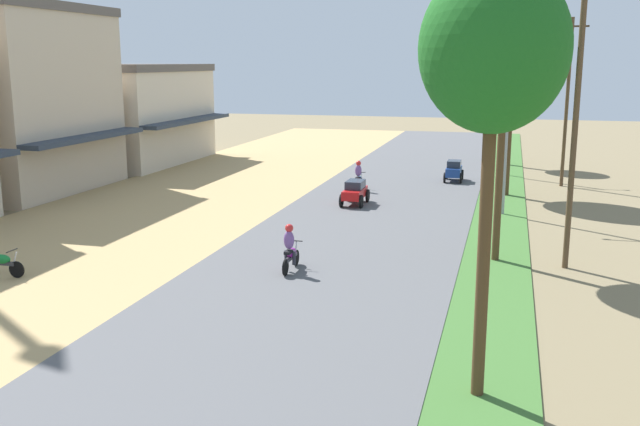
{
  "coord_description": "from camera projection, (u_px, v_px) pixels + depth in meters",
  "views": [
    {
      "loc": [
        5.95,
        -3.62,
        7.05
      ],
      "look_at": [
        -0.18,
        19.45,
        1.99
      ],
      "focal_mm": 40.12,
      "sensor_mm": 36.0,
      "label": 1
    }
  ],
  "objects": [
    {
      "name": "shophouse_mid",
      "position": [
        19.0,
        99.0,
        38.86
      ],
      "size": [
        8.21,
        10.14,
        10.1
      ],
      "color": "#C6B299",
      "rests_on": "ground"
    },
    {
      "name": "shophouse_far",
      "position": [
        130.0,
        114.0,
        50.23
      ],
      "size": [
        9.11,
        11.88,
        6.9
      ],
      "color": "beige",
      "rests_on": "ground"
    },
    {
      "name": "parked_motorbike_third",
      "position": [
        1.0,
        262.0,
        23.66
      ],
      "size": [
        1.8,
        0.54,
        0.94
      ],
      "color": "black",
      "rests_on": "dirt_shoulder"
    },
    {
      "name": "median_tree_nearest",
      "position": [
        494.0,
        52.0,
        13.89
      ],
      "size": [
        2.94,
        2.94,
        8.92
      ],
      "color": "#4C351E",
      "rests_on": "median_strip"
    },
    {
      "name": "median_tree_second",
      "position": [
        506.0,
        51.0,
        24.26
      ],
      "size": [
        3.81,
        3.81,
        9.33
      ],
      "color": "#4C351E",
      "rests_on": "median_strip"
    },
    {
      "name": "median_tree_third",
      "position": [
        512.0,
        72.0,
        37.02
      ],
      "size": [
        4.4,
        4.4,
        9.21
      ],
      "color": "#4C351E",
      "rests_on": "median_strip"
    },
    {
      "name": "median_tree_fourth",
      "position": [
        509.0,
        76.0,
        48.46
      ],
      "size": [
        3.17,
        3.17,
        7.63
      ],
      "color": "#4C351E",
      "rests_on": "median_strip"
    },
    {
      "name": "streetlamp_near",
      "position": [
        507.0,
        119.0,
        32.63
      ],
      "size": [
        3.16,
        0.2,
        7.69
      ],
      "color": "gray",
      "rests_on": "median_strip"
    },
    {
      "name": "streetlamp_mid",
      "position": [
        509.0,
        108.0,
        44.16
      ],
      "size": [
        3.16,
        0.2,
        7.26
      ],
      "color": "gray",
      "rests_on": "median_strip"
    },
    {
      "name": "utility_pole_near",
      "position": [
        576.0,
        119.0,
        23.91
      ],
      "size": [
        1.8,
        0.2,
        9.94
      ],
      "color": "brown",
      "rests_on": "ground"
    },
    {
      "name": "utility_pole_far",
      "position": [
        567.0,
        100.0,
        40.38
      ],
      "size": [
        1.8,
        0.2,
        9.48
      ],
      "color": "brown",
      "rests_on": "ground"
    },
    {
      "name": "car_sedan_red",
      "position": [
        355.0,
        191.0,
        35.56
      ],
      "size": [
        1.1,
        2.26,
        1.19
      ],
      "color": "red",
      "rests_on": "road_strip"
    },
    {
      "name": "car_hatchback_blue",
      "position": [
        454.0,
        170.0,
        42.5
      ],
      "size": [
        1.04,
        2.0,
        1.23
      ],
      "color": "navy",
      "rests_on": "road_strip"
    },
    {
      "name": "motorbike_ahead_third",
      "position": [
        290.0,
        249.0,
        24.16
      ],
      "size": [
        0.54,
        1.8,
        1.66
      ],
      "color": "black",
      "rests_on": "road_strip"
    },
    {
      "name": "motorbike_ahead_fourth",
      "position": [
        359.0,
        176.0,
        39.45
      ],
      "size": [
        0.54,
        1.8,
        1.66
      ],
      "color": "black",
      "rests_on": "road_strip"
    }
  ]
}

